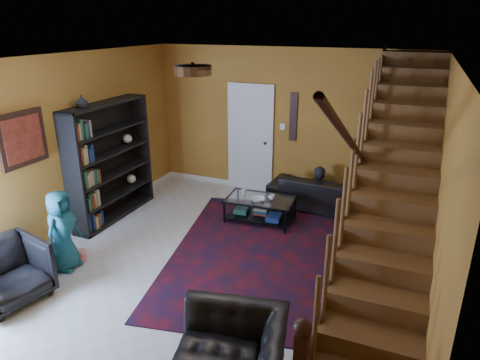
# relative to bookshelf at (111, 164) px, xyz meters

# --- Properties ---
(floor) EXTENTS (5.50, 5.50, 0.00)m
(floor) POSITION_rel_bookshelf_xyz_m (2.40, -0.60, -0.96)
(floor) COLOR beige
(floor) RESTS_ON ground
(room) EXTENTS (5.50, 5.50, 5.50)m
(room) POSITION_rel_bookshelf_xyz_m (1.07, 0.73, -0.91)
(room) COLOR #B07D27
(room) RESTS_ON ground
(staircase) EXTENTS (0.95, 5.02, 3.18)m
(staircase) POSITION_rel_bookshelf_xyz_m (4.53, -0.60, 0.43)
(staircase) COLOR brown
(staircase) RESTS_ON floor
(bookshelf) EXTENTS (0.35, 1.80, 2.00)m
(bookshelf) POSITION_rel_bookshelf_xyz_m (0.00, 0.00, 0.00)
(bookshelf) COLOR black
(bookshelf) RESTS_ON floor
(door) EXTENTS (0.82, 0.05, 2.05)m
(door) POSITION_rel_bookshelf_xyz_m (1.70, 2.12, 0.06)
(door) COLOR silver
(door) RESTS_ON floor
(framed_picture) EXTENTS (0.04, 0.74, 0.74)m
(framed_picture) POSITION_rel_bookshelf_xyz_m (-0.17, -1.50, 0.79)
(framed_picture) COLOR maroon
(framed_picture) RESTS_ON room
(wall_hanging) EXTENTS (0.14, 0.03, 0.90)m
(wall_hanging) POSITION_rel_bookshelf_xyz_m (2.55, 2.13, 0.59)
(wall_hanging) COLOR black
(wall_hanging) RESTS_ON room
(ceiling_fixture) EXTENTS (0.40, 0.40, 0.10)m
(ceiling_fixture) POSITION_rel_bookshelf_xyz_m (2.40, -1.40, 1.78)
(ceiling_fixture) COLOR #3F2814
(ceiling_fixture) RESTS_ON room
(rug) EXTENTS (3.94, 4.32, 0.02)m
(rug) POSITION_rel_bookshelf_xyz_m (3.18, -0.20, -0.96)
(rug) COLOR #470C14
(rug) RESTS_ON floor
(sofa) EXTENTS (2.12, 0.94, 0.61)m
(sofa) POSITION_rel_bookshelf_xyz_m (3.36, 1.70, -0.66)
(sofa) COLOR black
(sofa) RESTS_ON floor
(armchair_left) EXTENTS (0.98, 0.96, 0.74)m
(armchair_left) POSITION_rel_bookshelf_xyz_m (0.35, -2.47, -0.59)
(armchair_left) COLOR black
(armchair_left) RESTS_ON floor
(person_adult_a) EXTENTS (0.47, 0.33, 1.23)m
(person_adult_a) POSITION_rel_bookshelf_xyz_m (3.19, 1.75, -0.80)
(person_adult_a) COLOR black
(person_adult_a) RESTS_ON sofa
(person_adult_b) EXTENTS (0.62, 0.50, 1.24)m
(person_adult_b) POSITION_rel_bookshelf_xyz_m (3.90, 1.75, -0.79)
(person_adult_b) COLOR black
(person_adult_b) RESTS_ON sofa
(person_child) EXTENTS (0.41, 0.59, 1.15)m
(person_child) POSITION_rel_bookshelf_xyz_m (0.45, -1.66, -0.39)
(person_child) COLOR #1B5868
(person_child) RESTS_ON armchair_left
(coffee_table) EXTENTS (1.17, 0.73, 0.43)m
(coffee_table) POSITION_rel_bookshelf_xyz_m (2.43, 0.74, -0.72)
(coffee_table) COLOR black
(coffee_table) RESTS_ON floor
(cup_a) EXTENTS (0.13, 0.13, 0.09)m
(cup_a) POSITION_rel_bookshelf_xyz_m (2.62, 0.76, -0.49)
(cup_a) COLOR #999999
(cup_a) RESTS_ON coffee_table
(cup_b) EXTENTS (0.10, 0.10, 0.08)m
(cup_b) POSITION_rel_bookshelf_xyz_m (2.10, 0.81, -0.49)
(cup_b) COLOR #999999
(cup_b) RESTS_ON coffee_table
(bowl) EXTENTS (0.30, 0.30, 0.06)m
(bowl) POSITION_rel_bookshelf_xyz_m (2.42, 0.62, -0.51)
(bowl) COLOR #999999
(bowl) RESTS_ON coffee_table
(vase) EXTENTS (0.18, 0.18, 0.19)m
(vase) POSITION_rel_bookshelf_xyz_m (-0.00, -0.50, 1.13)
(vase) COLOR #999999
(vase) RESTS_ON bookshelf
(popcorn_bucket) EXTENTS (0.14, 0.14, 0.15)m
(popcorn_bucket) POSITION_rel_bookshelf_xyz_m (0.52, -1.44, -0.87)
(popcorn_bucket) COLOR red
(popcorn_bucket) RESTS_ON rug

